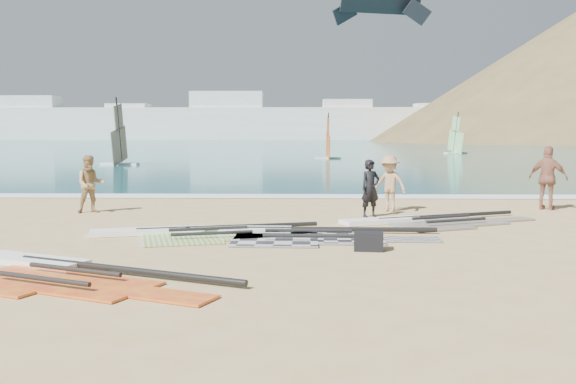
{
  "coord_description": "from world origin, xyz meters",
  "views": [
    {
      "loc": [
        -0.76,
        -11.61,
        2.52
      ],
      "look_at": [
        -1.14,
        4.0,
        1.0
      ],
      "focal_mm": 40.0,
      "sensor_mm": 36.0,
      "label": 1
    }
  ],
  "objects_px": {
    "rig_green": "(189,233)",
    "beachgoer_mid": "(389,183)",
    "beachgoer_left": "(90,184)",
    "rig_grey": "(288,234)",
    "gear_bag_near": "(369,241)",
    "beachgoer_back": "(548,178)",
    "rig_orange": "(426,222)",
    "person_wetsuit": "(370,188)",
    "rig_red": "(57,272)"
  },
  "relations": [
    {
      "from": "beachgoer_left",
      "to": "beachgoer_back",
      "type": "relative_size",
      "value": 0.87
    },
    {
      "from": "rig_green",
      "to": "rig_red",
      "type": "distance_m",
      "value": 4.51
    },
    {
      "from": "rig_orange",
      "to": "beachgoer_left",
      "type": "xyz_separation_m",
      "value": [
        -9.77,
        2.0,
        0.83
      ]
    },
    {
      "from": "rig_green",
      "to": "gear_bag_near",
      "type": "relative_size",
      "value": 9.52
    },
    {
      "from": "rig_grey",
      "to": "beachgoer_left",
      "type": "xyz_separation_m",
      "value": [
        -6.11,
        4.23,
        0.83
      ]
    },
    {
      "from": "rig_green",
      "to": "beachgoer_back",
      "type": "bearing_deg",
      "value": 11.02
    },
    {
      "from": "rig_green",
      "to": "beachgoer_left",
      "type": "xyz_separation_m",
      "value": [
        -3.74,
        4.15,
        0.83
      ]
    },
    {
      "from": "rig_grey",
      "to": "beachgoer_left",
      "type": "bearing_deg",
      "value": 145.93
    },
    {
      "from": "rig_green",
      "to": "rig_orange",
      "type": "xyz_separation_m",
      "value": [
        6.04,
        2.15,
        -0.0
      ]
    },
    {
      "from": "person_wetsuit",
      "to": "rig_orange",
      "type": "bearing_deg",
      "value": -70.15
    },
    {
      "from": "beachgoer_left",
      "to": "gear_bag_near",
      "type": "bearing_deg",
      "value": -60.08
    },
    {
      "from": "gear_bag_near",
      "to": "beachgoer_mid",
      "type": "distance_m",
      "value": 6.65
    },
    {
      "from": "rig_grey",
      "to": "gear_bag_near",
      "type": "height_order",
      "value": "gear_bag_near"
    },
    {
      "from": "rig_orange",
      "to": "beachgoer_back",
      "type": "height_order",
      "value": "beachgoer_back"
    },
    {
      "from": "rig_grey",
      "to": "rig_orange",
      "type": "relative_size",
      "value": 1.11
    },
    {
      "from": "person_wetsuit",
      "to": "beachgoer_back",
      "type": "height_order",
      "value": "beachgoer_back"
    },
    {
      "from": "rig_orange",
      "to": "gear_bag_near",
      "type": "relative_size",
      "value": 9.17
    },
    {
      "from": "rig_green",
      "to": "beachgoer_mid",
      "type": "relative_size",
      "value": 3.3
    },
    {
      "from": "rig_orange",
      "to": "beachgoer_back",
      "type": "xyz_separation_m",
      "value": [
        4.39,
        3.06,
        0.96
      ]
    },
    {
      "from": "rig_green",
      "to": "person_wetsuit",
      "type": "bearing_deg",
      "value": 20.71
    },
    {
      "from": "rig_grey",
      "to": "beachgoer_mid",
      "type": "distance_m",
      "value": 5.71
    },
    {
      "from": "rig_green",
      "to": "person_wetsuit",
      "type": "xyz_separation_m",
      "value": [
        4.67,
        3.42,
        0.78
      ]
    },
    {
      "from": "person_wetsuit",
      "to": "rig_red",
      "type": "bearing_deg",
      "value": -156.18
    },
    {
      "from": "rig_green",
      "to": "beachgoer_back",
      "type": "relative_size",
      "value": 2.85
    },
    {
      "from": "rig_red",
      "to": "beachgoer_mid",
      "type": "bearing_deg",
      "value": 75.38
    },
    {
      "from": "beachgoer_left",
      "to": "person_wetsuit",
      "type": "bearing_deg",
      "value": -27.87
    },
    {
      "from": "rig_green",
      "to": "beachgoer_left",
      "type": "relative_size",
      "value": 3.27
    },
    {
      "from": "beachgoer_mid",
      "to": "rig_grey",
      "type": "bearing_deg",
      "value": -90.43
    },
    {
      "from": "gear_bag_near",
      "to": "beachgoer_back",
      "type": "xyz_separation_m",
      "value": [
        6.32,
        7.0,
        0.81
      ]
    },
    {
      "from": "rig_grey",
      "to": "person_wetsuit",
      "type": "xyz_separation_m",
      "value": [
        2.3,
        3.51,
        0.78
      ]
    },
    {
      "from": "person_wetsuit",
      "to": "rig_grey",
      "type": "bearing_deg",
      "value": -150.39
    },
    {
      "from": "rig_red",
      "to": "gear_bag_near",
      "type": "relative_size",
      "value": 9.26
    },
    {
      "from": "rig_grey",
      "to": "gear_bag_near",
      "type": "bearing_deg",
      "value": -43.91
    },
    {
      "from": "rig_orange",
      "to": "gear_bag_near",
      "type": "xyz_separation_m",
      "value": [
        -1.93,
        -3.94,
        0.14
      ]
    },
    {
      "from": "rig_green",
      "to": "person_wetsuit",
      "type": "height_order",
      "value": "person_wetsuit"
    },
    {
      "from": "rig_red",
      "to": "beachgoer_left",
      "type": "distance_m",
      "value": 8.71
    },
    {
      "from": "rig_orange",
      "to": "beachgoer_mid",
      "type": "height_order",
      "value": "beachgoer_mid"
    },
    {
      "from": "rig_red",
      "to": "beachgoer_back",
      "type": "xyz_separation_m",
      "value": [
        11.98,
        9.45,
        0.95
      ]
    },
    {
      "from": "rig_grey",
      "to": "beachgoer_back",
      "type": "relative_size",
      "value": 3.05
    },
    {
      "from": "rig_orange",
      "to": "person_wetsuit",
      "type": "distance_m",
      "value": 2.03
    },
    {
      "from": "beachgoer_back",
      "to": "beachgoer_left",
      "type": "bearing_deg",
      "value": 39.74
    },
    {
      "from": "rig_green",
      "to": "rig_orange",
      "type": "relative_size",
      "value": 1.04
    },
    {
      "from": "rig_green",
      "to": "beachgoer_mid",
      "type": "height_order",
      "value": "beachgoer_mid"
    },
    {
      "from": "rig_green",
      "to": "rig_orange",
      "type": "distance_m",
      "value": 6.41
    },
    {
      "from": "rig_grey",
      "to": "gear_bag_near",
      "type": "xyz_separation_m",
      "value": [
        1.74,
        -1.71,
        0.14
      ]
    },
    {
      "from": "rig_grey",
      "to": "rig_orange",
      "type": "distance_m",
      "value": 4.29
    },
    {
      "from": "rig_red",
      "to": "beachgoer_mid",
      "type": "height_order",
      "value": "beachgoer_mid"
    },
    {
      "from": "rig_orange",
      "to": "gear_bag_near",
      "type": "height_order",
      "value": "gear_bag_near"
    },
    {
      "from": "rig_green",
      "to": "beachgoer_mid",
      "type": "bearing_deg",
      "value": 25.53
    },
    {
      "from": "beachgoer_mid",
      "to": "rig_green",
      "type": "bearing_deg",
      "value": -107.07
    }
  ]
}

